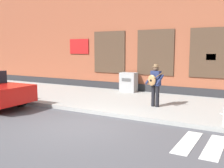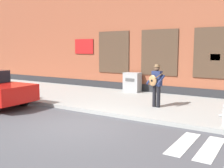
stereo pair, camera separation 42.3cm
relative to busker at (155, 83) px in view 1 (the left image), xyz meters
name	(u,v)px [view 1 (the left image)]	position (x,y,z in m)	size (l,w,h in m)	color
ground_plane	(81,127)	(-1.24, -3.29, -1.12)	(160.00, 160.00, 0.00)	#4C4C51
sidewalk	(135,102)	(-1.24, 0.80, -1.05)	(28.00, 5.12, 0.15)	#9E9E99
building_backdrop	(168,20)	(-1.24, 5.36, 3.01)	(28.00, 4.06, 8.27)	brown
busker	(155,83)	(0.00, 0.00, 0.00)	(0.72, 0.60, 1.71)	black
utility_box	(129,82)	(-2.58, 2.91, -0.45)	(0.88, 0.59, 1.04)	#9E9E9E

